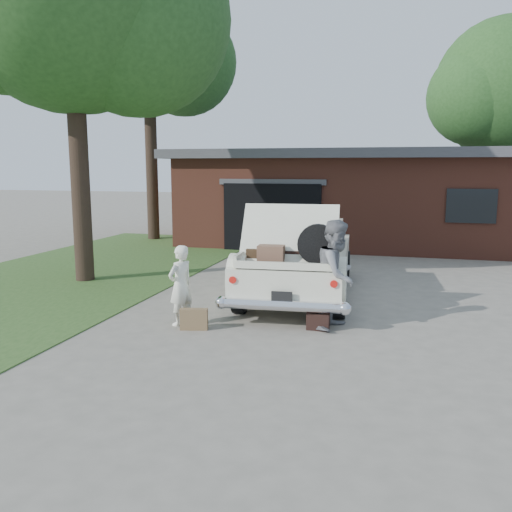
# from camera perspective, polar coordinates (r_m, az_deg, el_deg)

# --- Properties ---
(ground) EXTENTS (90.00, 90.00, 0.00)m
(ground) POSITION_cam_1_polar(r_m,az_deg,el_deg) (9.73, -0.94, -6.97)
(ground) COLOR gray
(ground) RESTS_ON ground
(grass_strip) EXTENTS (6.00, 16.00, 0.02)m
(grass_strip) POSITION_cam_1_polar(r_m,az_deg,el_deg) (14.71, -18.51, -1.78)
(grass_strip) COLOR #2D4C1E
(grass_strip) RESTS_ON ground
(house) EXTENTS (12.80, 7.80, 3.30)m
(house) POSITION_cam_1_polar(r_m,az_deg,el_deg) (20.52, 10.82, 6.26)
(house) COLOR brown
(house) RESTS_ON ground
(tree_back) EXTENTS (5.93, 5.16, 9.92)m
(tree_back) POSITION_cam_1_polar(r_m,az_deg,el_deg) (21.27, -11.11, 20.84)
(tree_back) COLOR #38281E
(tree_back) RESTS_ON ground
(tree_right) EXTENTS (6.95, 6.04, 9.19)m
(tree_right) POSITION_cam_1_polar(r_m,az_deg,el_deg) (27.24, 24.85, 15.25)
(tree_right) COLOR #38281E
(tree_right) RESTS_ON ground
(sedan) EXTENTS (2.49, 5.55, 2.05)m
(sedan) POSITION_cam_1_polar(r_m,az_deg,el_deg) (11.68, 4.60, -0.22)
(sedan) COLOR white
(sedan) RESTS_ON ground
(woman_left) EXTENTS (0.52, 0.61, 1.41)m
(woman_left) POSITION_cam_1_polar(r_m,az_deg,el_deg) (9.50, -7.95, -3.08)
(woman_left) COLOR white
(woman_left) RESTS_ON ground
(woman_right) EXTENTS (0.96, 1.08, 1.86)m
(woman_right) POSITION_cam_1_polar(r_m,az_deg,el_deg) (9.29, 8.50, -1.93)
(woman_right) COLOR gray
(woman_right) RESTS_ON ground
(suitcase_left) EXTENTS (0.49, 0.25, 0.36)m
(suitcase_left) POSITION_cam_1_polar(r_m,az_deg,el_deg) (9.31, -6.55, -6.63)
(suitcase_left) COLOR olive
(suitcase_left) RESTS_ON ground
(suitcase_right) EXTENTS (0.39, 0.14, 0.30)m
(suitcase_right) POSITION_cam_1_polar(r_m,az_deg,el_deg) (9.27, 6.54, -6.90)
(suitcase_right) COLOR black
(suitcase_right) RESTS_ON ground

